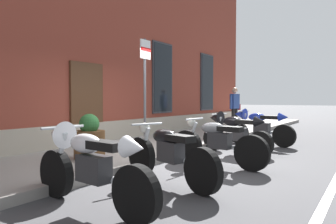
# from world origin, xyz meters

# --- Properties ---
(ground_plane) EXTENTS (140.00, 140.00, 0.00)m
(ground_plane) POSITION_xyz_m (0.00, 0.00, 0.00)
(ground_plane) COLOR #38383A
(sidewalk) EXTENTS (27.37, 2.72, 0.15)m
(sidewalk) POSITION_xyz_m (0.00, 1.36, 0.08)
(sidewalk) COLOR gray
(sidewalk) RESTS_ON ground_plane
(lane_stripe) EXTENTS (27.37, 0.12, 0.01)m
(lane_stripe) POSITION_xyz_m (0.00, -3.20, 0.00)
(lane_stripe) COLOR silver
(lane_stripe) RESTS_ON ground_plane
(brick_pub_facade) EXTENTS (21.37, 6.09, 7.61)m
(brick_pub_facade) POSITION_xyz_m (-0.00, 5.71, 3.80)
(brick_pub_facade) COLOR brown
(brick_pub_facade) RESTS_ON ground_plane
(motorcycle_white_sport) EXTENTS (0.62, 2.17, 1.04)m
(motorcycle_white_sport) POSITION_xyz_m (-3.16, -0.78, 0.57)
(motorcycle_white_sport) COLOR black
(motorcycle_white_sport) RESTS_ON ground_plane
(motorcycle_black_naked) EXTENTS (0.88, 2.12, 0.93)m
(motorcycle_black_naked) POSITION_xyz_m (-1.68, -0.99, 0.47)
(motorcycle_black_naked) COLOR black
(motorcycle_black_naked) RESTS_ON ground_plane
(motorcycle_grey_naked) EXTENTS (0.62, 2.13, 0.94)m
(motorcycle_grey_naked) POSITION_xyz_m (-0.07, -1.09, 0.48)
(motorcycle_grey_naked) COLOR black
(motorcycle_grey_naked) RESTS_ON ground_plane
(motorcycle_black_sport) EXTENTS (0.69, 1.94, 1.03)m
(motorcycle_black_sport) POSITION_xyz_m (1.57, -0.78, 0.56)
(motorcycle_black_sport) COLOR black
(motorcycle_black_sport) RESTS_ON ground_plane
(motorcycle_blue_sport) EXTENTS (0.62, 2.02, 1.06)m
(motorcycle_blue_sport) POSITION_xyz_m (3.28, -0.86, 0.57)
(motorcycle_blue_sport) COLOR black
(motorcycle_blue_sport) RESTS_ON ground_plane
(pedestrian_blue_top) EXTENTS (0.66, 0.28, 1.65)m
(pedestrian_blue_top) POSITION_xyz_m (6.09, 0.95, 1.07)
(pedestrian_blue_top) COLOR black
(pedestrian_blue_top) RESTS_ON sidewalk
(parking_sign) EXTENTS (0.36, 0.07, 2.59)m
(parking_sign) POSITION_xyz_m (0.06, 0.79, 1.81)
(parking_sign) COLOR #4C4C51
(parking_sign) RESTS_ON sidewalk
(barrel_planter) EXTENTS (0.65, 0.65, 0.89)m
(barrel_planter) POSITION_xyz_m (-1.42, 1.06, 0.52)
(barrel_planter) COLOR brown
(barrel_planter) RESTS_ON sidewalk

